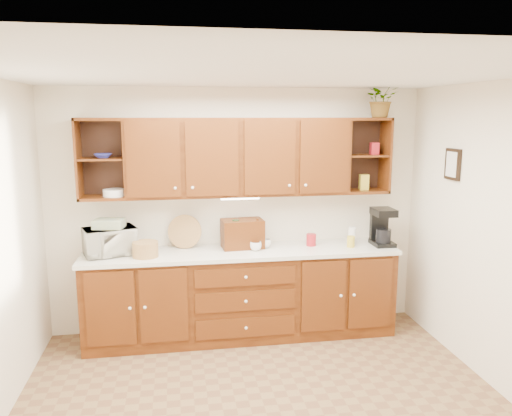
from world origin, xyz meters
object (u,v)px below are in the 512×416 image
object	(u,v)px
potted_plant	(381,99)
coffee_maker	(382,227)
bread_box	(242,234)
microwave	(110,241)

from	to	relation	value
potted_plant	coffee_maker	bearing A→B (deg)	-76.84
bread_box	coffee_maker	distance (m)	1.50
coffee_maker	potted_plant	world-z (taller)	potted_plant
microwave	potted_plant	xyz separation A→B (m)	(2.81, 0.04, 1.41)
potted_plant	microwave	bearing A→B (deg)	-179.17
bread_box	potted_plant	bearing A→B (deg)	-5.03
coffee_maker	microwave	bearing A→B (deg)	179.51
microwave	bread_box	bearing A→B (deg)	-16.96
bread_box	potted_plant	xyz separation A→B (m)	(1.47, -0.01, 1.39)
potted_plant	bread_box	bearing A→B (deg)	179.44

